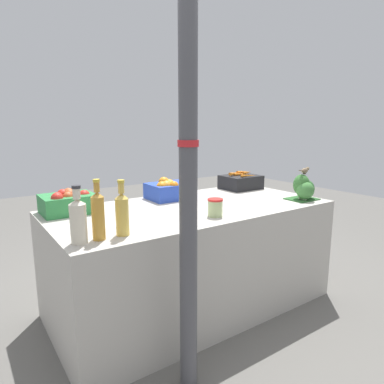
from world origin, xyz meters
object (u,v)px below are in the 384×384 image
(juice_bottle_cloudy, at_px, (78,220))
(juice_bottle_golden, at_px, (122,213))
(support_pole, at_px, (188,168))
(sparrow_bird, at_px, (305,170))
(orange_crate, at_px, (169,189))
(pickle_jar, at_px, (215,207))
(apple_crate, at_px, (68,202))
(broccoli_pile, at_px, (304,189))
(juice_bottle_amber, at_px, (98,214))
(carrot_crate, at_px, (241,182))

(juice_bottle_cloudy, xyz_separation_m, juice_bottle_golden, (0.22, 0.00, 0.00))
(support_pole, distance_m, sparrow_bird, 1.35)
(sparrow_bird, bearing_deg, orange_crate, 136.32)
(juice_bottle_cloudy, bearing_deg, sparrow_bird, 0.84)
(orange_crate, relative_size, juice_bottle_golden, 1.12)
(pickle_jar, bearing_deg, support_pole, -141.95)
(orange_crate, bearing_deg, pickle_jar, -93.01)
(apple_crate, bearing_deg, orange_crate, -0.03)
(broccoli_pile, height_order, juice_bottle_amber, juice_bottle_amber)
(support_pole, relative_size, broccoli_pile, 10.13)
(broccoli_pile, height_order, pickle_jar, broccoli_pile)
(apple_crate, xyz_separation_m, pickle_jar, (0.73, -0.60, -0.02))
(support_pole, bearing_deg, juice_bottle_cloudy, 142.52)
(carrot_crate, height_order, broccoli_pile, broccoli_pile)
(juice_bottle_cloudy, distance_m, juice_bottle_golden, 0.22)
(orange_crate, height_order, sparrow_bird, sparrow_bird)
(juice_bottle_cloudy, bearing_deg, orange_crate, 35.36)
(juice_bottle_golden, bearing_deg, juice_bottle_cloudy, -180.00)
(support_pole, relative_size, pickle_jar, 20.02)
(broccoli_pile, relative_size, juice_bottle_cloudy, 0.78)
(broccoli_pile, xyz_separation_m, sparrow_bird, (0.02, 0.02, 0.13))
(pickle_jar, bearing_deg, sparrow_bird, 0.55)
(juice_bottle_cloudy, height_order, juice_bottle_amber, juice_bottle_amber)
(support_pole, height_order, orange_crate, support_pole)
(carrot_crate, bearing_deg, juice_bottle_golden, -155.81)
(orange_crate, xyz_separation_m, broccoli_pile, (0.81, -0.62, 0.01))
(support_pole, distance_m, orange_crate, 1.09)
(juice_bottle_cloudy, xyz_separation_m, sparrow_bird, (1.71, 0.02, 0.11))
(juice_bottle_golden, relative_size, pickle_jar, 2.58)
(orange_crate, height_order, juice_bottle_amber, juice_bottle_amber)
(juice_bottle_cloudy, relative_size, sparrow_bird, 2.07)
(carrot_crate, distance_m, pickle_jar, 0.99)
(broccoli_pile, bearing_deg, juice_bottle_golden, -179.81)
(support_pole, xyz_separation_m, juice_bottle_amber, (-0.32, 0.32, -0.24))
(broccoli_pile, bearing_deg, pickle_jar, 179.19)
(orange_crate, xyz_separation_m, sparrow_bird, (0.84, -0.60, 0.15))
(apple_crate, distance_m, juice_bottle_golden, 0.63)
(orange_crate, relative_size, sparrow_bird, 2.38)
(carrot_crate, bearing_deg, juice_bottle_amber, -157.60)
(carrot_crate, bearing_deg, juice_bottle_cloudy, -158.82)
(carrot_crate, height_order, juice_bottle_cloudy, juice_bottle_cloudy)
(support_pole, xyz_separation_m, broccoli_pile, (1.27, 0.32, -0.28))
(juice_bottle_cloudy, distance_m, juice_bottle_amber, 0.10)
(juice_bottle_amber, bearing_deg, apple_crate, 88.10)
(juice_bottle_cloudy, distance_m, pickle_jar, 0.85)
(carrot_crate, height_order, sparrow_bird, sparrow_bird)
(orange_crate, bearing_deg, juice_bottle_cloudy, -144.64)
(carrot_crate, xyz_separation_m, sparrow_bird, (0.09, -0.60, 0.16))
(juice_bottle_amber, relative_size, juice_bottle_golden, 1.05)
(broccoli_pile, distance_m, pickle_jar, 0.84)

